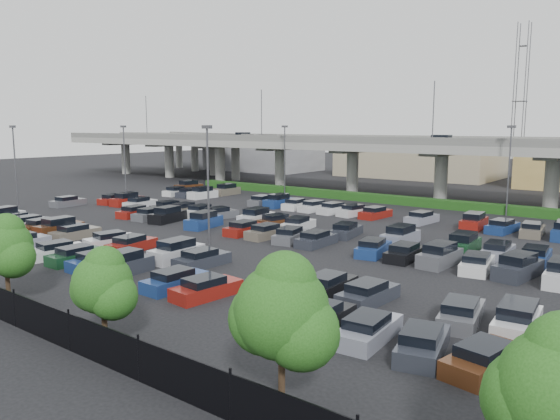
% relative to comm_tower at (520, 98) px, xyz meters
% --- Properties ---
extents(ground, '(280.00, 280.00, 0.00)m').
position_rel_comm_tower_xyz_m(ground, '(-4.00, -74.00, -15.61)').
color(ground, black).
extents(overpass, '(150.00, 13.00, 15.80)m').
position_rel_comm_tower_xyz_m(overpass, '(-4.22, -41.99, -8.64)').
color(overpass, gray).
rests_on(overpass, ground).
extents(on_ramp, '(50.93, 30.13, 8.80)m').
position_rel_comm_tower_xyz_m(on_ramp, '(-56.10, -30.95, -8.76)').
color(on_ramp, gray).
rests_on(on_ramp, ground).
extents(hedge, '(66.00, 1.60, 1.10)m').
position_rel_comm_tower_xyz_m(hedge, '(-4.00, -49.00, -15.06)').
color(hedge, '#184012').
rests_on(hedge, ground).
extents(parked_cars, '(63.08, 41.65, 1.67)m').
position_rel_comm_tower_xyz_m(parked_cars, '(-4.88, -77.48, -15.01)').
color(parked_cars, '#56575E').
rests_on(parked_cars, ground).
extents(light_poles, '(66.90, 48.38, 10.30)m').
position_rel_comm_tower_xyz_m(light_poles, '(-8.12, -72.00, -9.37)').
color(light_poles, '#4D4D52').
rests_on(light_poles, ground).
extents(distant_buildings, '(138.00, 24.00, 9.00)m').
position_rel_comm_tower_xyz_m(distant_buildings, '(8.38, -12.19, -11.87)').
color(distant_buildings, slate).
rests_on(distant_buildings, ground).
extents(comm_tower, '(2.40, 2.40, 30.00)m').
position_rel_comm_tower_xyz_m(comm_tower, '(0.00, 0.00, 0.00)').
color(comm_tower, '#4D4D52').
rests_on(comm_tower, ground).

